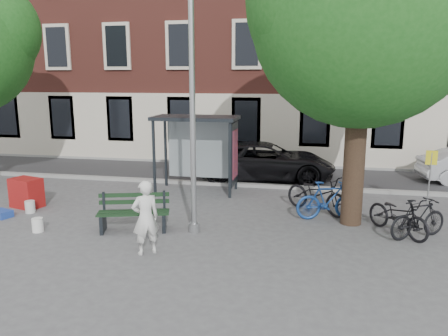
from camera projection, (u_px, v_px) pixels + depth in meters
name	position (u px, v px, depth m)	size (l,w,h in m)	color
ground	(194.00, 232.00, 11.22)	(90.00, 90.00, 0.00)	#4C4C4F
road	(239.00, 174.00, 17.94)	(40.00, 4.00, 0.01)	#28282B
curb_near	(230.00, 184.00, 16.01)	(40.00, 0.25, 0.12)	gray
curb_far	(246.00, 164.00, 19.85)	(40.00, 0.25, 0.12)	gray
building_row	(259.00, 16.00, 22.28)	(30.00, 8.00, 14.00)	brown
lamppost	(193.00, 124.00, 10.66)	(0.28, 0.35, 6.11)	#9EA0A3
tree_right	(365.00, 6.00, 10.64)	(5.76, 5.60, 8.20)	black
bus_shelter	(208.00, 137.00, 14.89)	(2.85, 1.45, 2.62)	#1E2328
painter	(146.00, 218.00, 9.68)	(0.62, 0.40, 1.69)	silver
bench	(134.00, 214.00, 11.28)	(1.91, 1.07, 0.94)	#1E2328
bike_a	(317.00, 194.00, 12.79)	(0.73, 2.10, 1.10)	black
bike_b	(328.00, 200.00, 12.15)	(0.51, 1.81, 1.09)	navy
bike_c	(398.00, 215.00, 10.97)	(0.67, 1.92, 1.01)	black
bike_d	(418.00, 218.00, 10.70)	(0.48, 1.69, 1.01)	black
car_dark	(267.00, 161.00, 16.90)	(2.40, 5.21, 1.45)	black
red_stand	(26.00, 193.00, 13.31)	(0.90, 0.60, 0.90)	maroon
blue_crate	(2.00, 214.00, 12.39)	(0.55, 0.40, 0.20)	#213E97
bucket_b	(38.00, 225.00, 11.21)	(0.28, 0.28, 0.36)	white
bucket_c	(30.00, 207.00, 12.79)	(0.28, 0.28, 0.36)	silver
notice_sign	(431.00, 168.00, 12.64)	(0.32, 0.05, 1.84)	#9EA0A3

